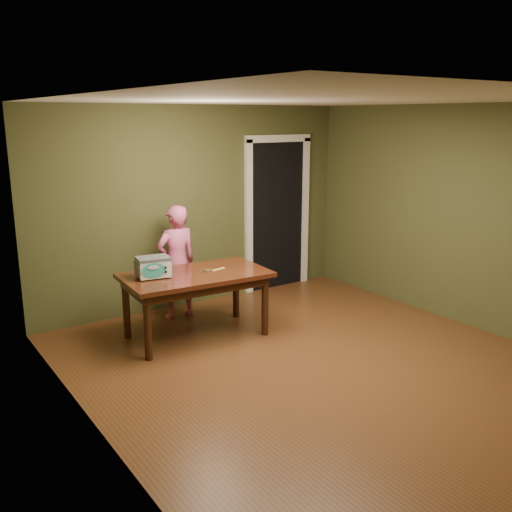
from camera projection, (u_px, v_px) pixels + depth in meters
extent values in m
plane|color=brown|center=(318.00, 366.00, 5.76)|extent=(5.00, 5.00, 0.00)
cube|color=#424726|center=(197.00, 207.00, 7.46)|extent=(4.50, 0.02, 2.60)
cube|color=#424726|center=(90.00, 276.00, 4.22)|extent=(0.02, 5.00, 2.60)
cube|color=#424726|center=(468.00, 217.00, 6.68)|extent=(0.02, 5.00, 2.60)
cube|color=white|center=(326.00, 99.00, 5.14)|extent=(4.50, 5.00, 0.02)
cube|color=black|center=(265.00, 213.00, 8.47)|extent=(0.90, 0.60, 2.10)
cube|color=black|center=(277.00, 216.00, 8.21)|extent=(0.90, 0.02, 2.10)
cube|color=white|center=(249.00, 220.00, 7.93)|extent=(0.10, 0.06, 2.20)
cube|color=white|center=(305.00, 213.00, 8.48)|extent=(0.10, 0.06, 2.20)
cube|color=white|center=(278.00, 138.00, 7.94)|extent=(1.10, 0.06, 0.10)
cube|color=#3A170D|center=(195.00, 275.00, 6.36)|extent=(1.66, 1.01, 0.05)
cube|color=black|center=(195.00, 282.00, 6.38)|extent=(1.53, 0.88, 0.10)
cylinder|color=black|center=(148.00, 328.00, 5.81)|extent=(0.08, 0.08, 0.70)
cylinder|color=black|center=(126.00, 308.00, 6.40)|extent=(0.08, 0.08, 0.70)
cylinder|color=black|center=(265.00, 306.00, 6.50)|extent=(0.08, 0.08, 0.70)
cylinder|color=black|center=(236.00, 290.00, 7.09)|extent=(0.08, 0.08, 0.70)
cylinder|color=#4C4F54|center=(143.00, 280.00, 6.04)|extent=(0.02, 0.02, 0.01)
cylinder|color=#4C4F54|center=(139.00, 276.00, 6.21)|extent=(0.02, 0.02, 0.01)
cylinder|color=#4C4F54|center=(169.00, 277.00, 6.16)|extent=(0.02, 0.02, 0.01)
cylinder|color=#4C4F54|center=(164.00, 273.00, 6.32)|extent=(0.02, 0.02, 0.01)
cube|color=silver|center=(153.00, 268.00, 6.16)|extent=(0.38, 0.30, 0.19)
cube|color=#4C4F54|center=(153.00, 258.00, 6.13)|extent=(0.38, 0.30, 0.03)
cube|color=#4C4F54|center=(137.00, 269.00, 6.09)|extent=(0.05, 0.22, 0.15)
cube|color=#4C4F54|center=(169.00, 266.00, 6.23)|extent=(0.05, 0.22, 0.15)
ellipsoid|color=teal|center=(154.00, 271.00, 6.04)|extent=(0.26, 0.05, 0.16)
cylinder|color=black|center=(166.00, 267.00, 6.08)|extent=(0.02, 0.02, 0.02)
cylinder|color=black|center=(166.00, 272.00, 6.09)|extent=(0.02, 0.01, 0.02)
cylinder|color=silver|center=(208.00, 271.00, 6.42)|extent=(0.10, 0.10, 0.02)
cylinder|color=#4C3119|center=(208.00, 270.00, 6.41)|extent=(0.09, 0.09, 0.01)
cube|color=#FCED6D|center=(218.00, 269.00, 6.50)|extent=(0.18, 0.06, 0.01)
imported|color=#D5578C|center=(177.00, 262.00, 6.98)|extent=(0.52, 0.35, 1.42)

